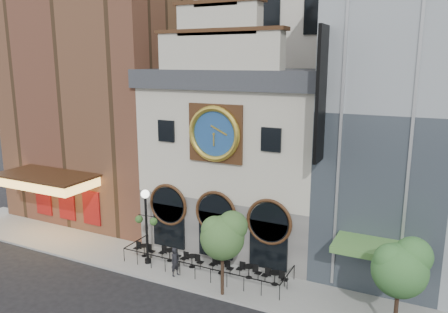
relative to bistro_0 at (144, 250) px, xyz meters
name	(u,v)px	position (x,y,z in m)	size (l,w,h in m)	color
ground	(184,291)	(4.62, -2.43, -0.61)	(120.00, 120.00, 0.00)	black
sidewalk	(206,271)	(4.62, 0.07, -0.54)	(44.00, 5.00, 0.15)	gray
clock_building	(242,152)	(4.62, 5.39, 6.07)	(12.60, 8.78, 18.65)	#605E5B
theater_building	(112,64)	(-8.38, 7.53, 11.99)	(14.00, 15.60, 25.00)	brown
cafe_railing	(205,263)	(4.62, 0.07, -0.01)	(10.60, 2.60, 0.90)	black
bistro_0	(144,250)	(0.00, 0.00, 0.00)	(1.58, 0.68, 0.90)	black
bistro_1	(170,254)	(1.91, 0.16, 0.00)	(1.58, 0.68, 0.90)	black
bistro_2	(192,260)	(3.65, 0.05, 0.00)	(1.58, 0.68, 0.90)	black
bistro_3	(221,266)	(5.68, 0.13, 0.00)	(1.58, 0.68, 0.90)	black
bistro_4	(249,271)	(7.42, 0.35, 0.00)	(1.58, 0.68, 0.90)	black
bistro_5	(275,277)	(9.09, 0.28, 0.00)	(1.58, 0.68, 0.90)	black
pedestrian	(175,262)	(3.33, -1.35, 0.43)	(0.65, 0.43, 1.78)	black
lamppost	(146,218)	(0.81, -0.72, 2.56)	(1.56, 0.57, 4.89)	black
tree_left	(223,234)	(6.89, -2.00, 3.09)	(2.52, 2.42, 4.84)	#382619
tree_right	(401,266)	(15.86, -2.00, 3.21)	(2.60, 2.51, 5.02)	#382619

